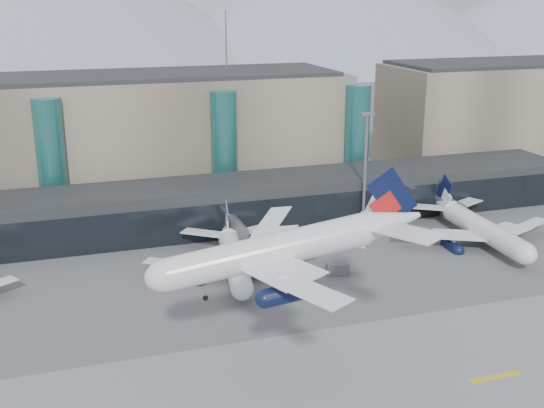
{
  "coord_description": "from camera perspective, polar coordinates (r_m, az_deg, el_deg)",
  "views": [
    {
      "loc": [
        -34.01,
        -82.86,
        49.53
      ],
      "look_at": [
        3.43,
        32.0,
        12.42
      ],
      "focal_mm": 45.0,
      "sensor_mm": 36.0,
      "label": 1
    }
  ],
  "objects": [
    {
      "name": "terminal_main",
      "position": [
        176.41,
        -14.84,
        5.37
      ],
      "size": [
        130.0,
        30.0,
        31.0
      ],
      "color": "gray",
      "rests_on": "ground"
    },
    {
      "name": "veh_c",
      "position": [
        126.97,
        5.51,
        -5.41
      ],
      "size": [
        4.45,
        3.01,
        2.26
      ],
      "primitive_type": "cube",
      "rotation": [
        0.0,
        0.0,
        -0.23
      ],
      "color": "#535258",
      "rests_on": "ground"
    },
    {
      "name": "veh_g",
      "position": [
        144.19,
        6.9,
        -2.89
      ],
      "size": [
        1.68,
        2.28,
        1.19
      ],
      "primitive_type": "cube",
      "rotation": [
        0.0,
        0.0,
        -1.31
      ],
      "color": "silver",
      "rests_on": "ground"
    },
    {
      "name": "mountain_ridge",
      "position": [
        465.56,
        -12.39,
        16.23
      ],
      "size": [
        910.0,
        400.0,
        110.0
      ],
      "color": "gray",
      "rests_on": "ground"
    },
    {
      "name": "concourse",
      "position": [
        151.34,
        -4.26,
        -0.09
      ],
      "size": [
        170.0,
        27.0,
        10.0
      ],
      "color": "black",
      "rests_on": "ground"
    },
    {
      "name": "jet_parked_mid",
      "position": [
        127.37,
        -3.32,
        -3.78
      ],
      "size": [
        34.45,
        34.73,
        11.23
      ],
      "rotation": [
        0.0,
        0.0,
        1.41
      ],
      "color": "silver",
      "rests_on": "ground"
    },
    {
      "name": "hero_jet",
      "position": [
        87.17,
        2.02,
        -2.87
      ],
      "size": [
        37.8,
        37.71,
        12.26
      ],
      "rotation": [
        0.0,
        -0.18,
        -0.14
      ],
      "color": "silver",
      "rests_on": "ground"
    },
    {
      "name": "runway_markings",
      "position": [
        90.61,
        7.47,
        -16.19
      ],
      "size": [
        128.0,
        1.0,
        0.02
      ],
      "color": "gold",
      "rests_on": "ground"
    },
    {
      "name": "ground",
      "position": [
        102.35,
        3.81,
        -11.91
      ],
      "size": [
        900.0,
        900.0,
        0.0
      ],
      "primitive_type": "plane",
      "color": "#515154",
      "rests_on": "ground"
    },
    {
      "name": "veh_d",
      "position": [
        141.71,
        7.65,
        -3.24
      ],
      "size": [
        2.44,
        2.7,
        1.37
      ],
      "primitive_type": "cube",
      "rotation": [
        0.0,
        0.0,
        0.95
      ],
      "color": "silver",
      "rests_on": "ground"
    },
    {
      "name": "runway_strip",
      "position": [
        90.62,
        7.47,
        -16.2
      ],
      "size": [
        400.0,
        40.0,
        0.04
      ],
      "primitive_type": "cube",
      "color": "slate",
      "rests_on": "ground"
    },
    {
      "name": "lightmast_mid",
      "position": [
        149.84,
        7.8,
        3.37
      ],
      "size": [
        3.0,
        1.2,
        25.6
      ],
      "color": "slate",
      "rests_on": "ground"
    },
    {
      "name": "terminal_east",
      "position": [
        218.37,
        18.6,
        7.21
      ],
      "size": [
        70.0,
        30.0,
        31.0
      ],
      "color": "gray",
      "rests_on": "ground"
    },
    {
      "name": "jet_parked_right",
      "position": [
        148.73,
        16.64,
        -1.22
      ],
      "size": [
        38.27,
        37.35,
        12.33
      ],
      "rotation": [
        0.0,
        0.0,
        1.52
      ],
      "color": "silver",
      "rests_on": "ground"
    },
    {
      "name": "veh_h",
      "position": [
        122.25,
        -8.41,
        -6.54
      ],
      "size": [
        3.78,
        3.26,
        1.85
      ],
      "primitive_type": "cube",
      "rotation": [
        0.0,
        0.0,
        0.55
      ],
      "color": "orange",
      "rests_on": "ground"
    },
    {
      "name": "teal_towers",
      "position": [
        161.96,
        -10.89,
        4.1
      ],
      "size": [
        116.4,
        19.4,
        46.0
      ],
      "color": "#246665",
      "rests_on": "ground"
    }
  ]
}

